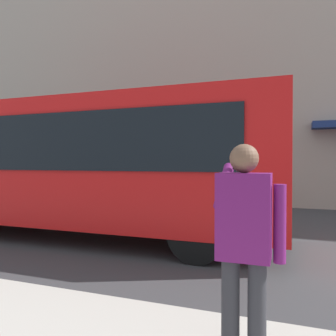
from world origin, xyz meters
TOP-DOWN VIEW (x-y plane):
  - ground_plane at (0.00, 0.00)m, footprint 60.00×60.00m
  - building_facade_far at (-0.02, -6.80)m, footprint 28.00×1.55m
  - red_bus at (3.85, 0.37)m, footprint 9.05×2.54m
  - pedestrian_photographer at (-0.33, 4.33)m, footprint 0.53×0.52m

SIDE VIEW (x-z plane):
  - ground_plane at x=0.00m, z-range 0.00..0.00m
  - pedestrian_photographer at x=-0.33m, z-range 0.29..1.99m
  - red_bus at x=3.85m, z-range 0.14..3.22m
  - building_facade_far at x=-0.02m, z-range -0.01..11.99m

